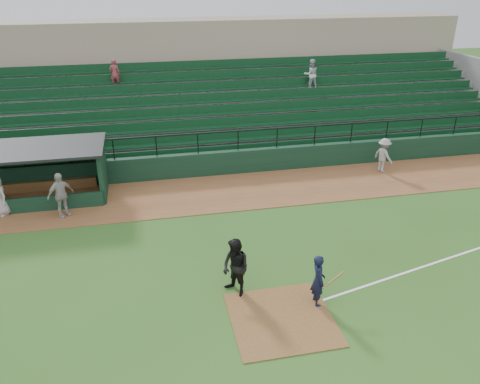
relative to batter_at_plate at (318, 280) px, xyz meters
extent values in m
plane|color=#2A541B|center=(-1.26, 0.51, -0.86)|extent=(90.00, 90.00, 0.00)
cube|color=brown|center=(-1.26, 8.51, -0.85)|extent=(40.00, 4.00, 0.03)
cube|color=brown|center=(-1.26, -0.49, -0.85)|extent=(3.00, 3.00, 0.03)
cube|color=white|center=(6.74, 1.71, -0.86)|extent=(17.49, 4.44, 0.01)
cube|color=black|center=(-1.26, 10.71, -0.26)|extent=(36.00, 0.35, 1.20)
cylinder|color=black|center=(-1.26, 10.71, 1.34)|extent=(36.00, 0.06, 0.06)
cube|color=slate|center=(-1.26, 15.61, 0.94)|extent=(36.00, 9.00, 3.60)
cube|color=#0E361B|center=(-1.26, 15.11, 1.39)|extent=(34.56, 8.00, 4.05)
cube|color=slate|center=(16.74, 15.66, 1.24)|extent=(0.35, 9.50, 4.20)
cube|color=gray|center=(-1.26, 22.11, 2.34)|extent=(38.00, 3.00, 6.40)
cube|color=slate|center=(-1.26, 20.11, 2.84)|extent=(36.00, 2.00, 0.20)
imported|color=silver|center=(5.44, 16.41, 2.74)|extent=(0.88, 0.69, 1.81)
imported|color=#90343C|center=(-6.14, 17.41, 3.09)|extent=(0.58, 0.38, 1.60)
cube|color=black|center=(-11.01, 10.91, 0.29)|extent=(8.50, 0.20, 2.30)
cube|color=black|center=(-6.76, 9.61, 0.29)|extent=(0.20, 2.60, 2.30)
cube|color=olive|center=(-11.01, 10.51, -0.61)|extent=(7.65, 0.40, 0.50)
imported|color=black|center=(0.00, 0.00, 0.00)|extent=(0.44, 0.64, 1.72)
cylinder|color=olive|center=(0.40, -0.20, 0.09)|extent=(0.79, 0.34, 0.35)
imported|color=black|center=(-2.35, 1.00, 0.11)|extent=(1.13, 1.20, 1.95)
imported|color=gray|center=(6.93, 9.30, 0.04)|extent=(0.98, 1.28, 1.75)
imported|color=#ABA5A0|center=(-8.36, 7.58, 0.13)|extent=(1.20, 1.04, 1.93)
camera|label=1|loc=(-4.76, -11.08, 8.54)|focal=35.47mm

